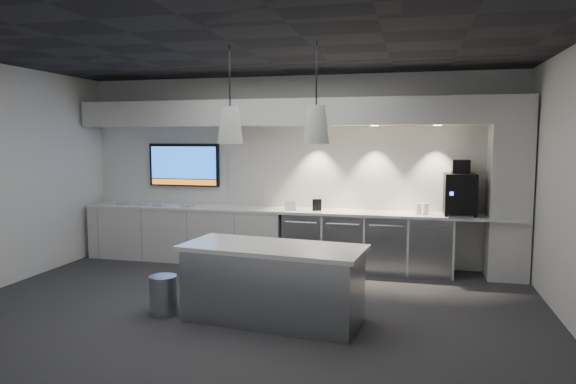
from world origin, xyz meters
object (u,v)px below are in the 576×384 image
(wall_tv, at_px, (184,165))
(coffee_machine, at_px, (460,192))
(bin, at_px, (163,295))
(island, at_px, (273,283))

(wall_tv, bearing_deg, coffee_machine, -3.18)
(coffee_machine, bearing_deg, bin, -143.72)
(island, height_order, coffee_machine, coffee_machine)
(island, xyz_separation_m, bin, (-1.28, -0.09, -0.20))
(wall_tv, distance_m, bin, 3.27)
(coffee_machine, bearing_deg, island, -131.45)
(island, distance_m, coffee_machine, 3.36)
(wall_tv, distance_m, coffee_machine, 4.46)
(bin, bearing_deg, island, 4.01)
(bin, height_order, coffee_machine, coffee_machine)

